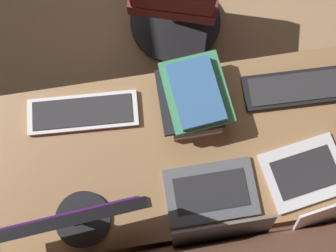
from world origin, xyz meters
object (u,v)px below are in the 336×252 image
Objects in this scene: laptop_leftmost at (316,188)px; keyboard_spare at (83,112)px; monitor_primary at (64,222)px; laptop_left at (215,208)px; keyboard_main at (297,88)px; drawer_pedestal at (167,169)px; book_stack_near at (193,96)px.

laptop_leftmost is 0.90m from keyboard_spare.
monitor_primary is 1.56× the size of laptop_left.
keyboard_main is (-0.88, -0.36, -0.23)m from monitor_primary.
drawer_pedestal is 1.64× the size of keyboard_main.
book_stack_near is (0.01, -0.41, 0.01)m from laptop_left.
laptop_left reaches higher than keyboard_spare.
book_stack_near is at bearing -122.51° from drawer_pedestal.
monitor_primary is at bearing 38.96° from book_stack_near.
keyboard_spare is (-0.04, -0.39, -0.23)m from monitor_primary.
laptop_leftmost is 0.39m from keyboard_main.
book_stack_near is (-0.13, -0.21, 0.44)m from drawer_pedestal.
book_stack_near is at bearing -88.85° from laptop_left.
keyboard_main is 0.83m from keyboard_spare.
monitor_primary reaches higher than drawer_pedestal.
drawer_pedestal is 0.51m from book_stack_near.
drawer_pedestal is at bearing 19.53° from keyboard_main.
laptop_leftmost is at bearing 84.24° from keyboard_main.
keyboard_main is at bearing -157.70° from monitor_primary.
laptop_leftmost is at bearing 152.37° from keyboard_spare.
laptop_left is at bearing 135.23° from keyboard_spare.
laptop_left is (-0.14, 0.20, 0.43)m from drawer_pedestal.
book_stack_near is (-0.46, -0.37, -0.19)m from monitor_primary.
monitor_primary is 0.97m from keyboard_main.
laptop_left is 0.78× the size of keyboard_main.
keyboard_main reaches higher than drawer_pedestal.
laptop_leftmost is 0.55m from book_stack_near.
laptop_left is at bearing 44.37° from keyboard_main.
laptop_leftmost is 1.17× the size of book_stack_near.
keyboard_main is at bearing -135.63° from laptop_left.
keyboard_spare is (0.29, -0.22, 0.39)m from drawer_pedestal.
keyboard_spare is at bearing -44.77° from laptop_left.
book_stack_near is (0.41, -0.02, 0.05)m from keyboard_main.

